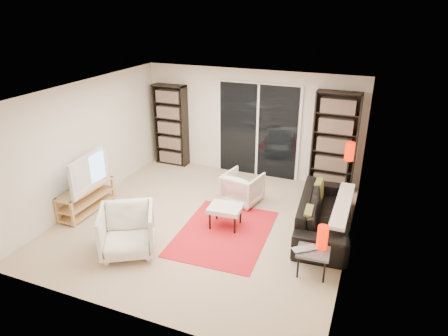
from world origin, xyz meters
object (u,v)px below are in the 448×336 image
(bookshelf_left, at_px, (171,125))
(ottoman, at_px, (225,209))
(armchair_back, at_px, (242,188))
(sofa, at_px, (325,214))
(side_table, at_px, (313,252))
(armchair_front, at_px, (127,231))
(bookshelf_right, at_px, (334,142))
(floor_lamp, at_px, (349,158))
(tv_stand, at_px, (87,198))

(bookshelf_left, relative_size, ottoman, 3.23)
(bookshelf_left, relative_size, armchair_back, 2.81)
(sofa, height_order, ottoman, sofa)
(armchair_back, xyz_separation_m, side_table, (1.72, -1.73, 0.04))
(armchair_front, xyz_separation_m, ottoman, (1.15, 1.31, -0.04))
(bookshelf_right, xyz_separation_m, floor_lamp, (0.37, -0.69, -0.06))
(bookshelf_left, bearing_deg, ottoman, -44.79)
(bookshelf_right, height_order, armchair_front, bookshelf_right)
(armchair_front, height_order, floor_lamp, floor_lamp)
(bookshelf_left, bearing_deg, floor_lamp, -9.28)
(bookshelf_right, distance_m, armchair_front, 4.56)
(bookshelf_left, relative_size, floor_lamp, 1.49)
(ottoman, bearing_deg, armchair_back, 91.65)
(armchair_back, bearing_deg, ottoman, 102.24)
(bookshelf_left, height_order, armchair_back, bookshelf_left)
(bookshelf_left, relative_size, sofa, 0.88)
(armchair_front, bearing_deg, tv_stand, 120.06)
(bookshelf_left, height_order, side_table, bookshelf_left)
(bookshelf_left, bearing_deg, armchair_front, -71.84)
(armchair_front, bearing_deg, side_table, -19.13)
(tv_stand, bearing_deg, sofa, 12.83)
(armchair_back, bearing_deg, armchair_front, 74.66)
(ottoman, height_order, floor_lamp, floor_lamp)
(armchair_back, bearing_deg, bookshelf_right, -128.40)
(armchair_back, distance_m, side_table, 2.44)
(bookshelf_right, distance_m, side_table, 3.15)
(bookshelf_right, relative_size, ottoman, 3.47)
(armchair_back, distance_m, floor_lamp, 2.12)
(bookshelf_left, bearing_deg, side_table, -37.27)
(sofa, height_order, armchair_back, sofa)
(bookshelf_left, distance_m, armchair_back, 2.75)
(armchair_front, bearing_deg, armchair_back, 33.53)
(floor_lamp, bearing_deg, armchair_back, -161.22)
(floor_lamp, bearing_deg, bookshelf_right, 117.94)
(floor_lamp, bearing_deg, sofa, -100.55)
(sofa, distance_m, floor_lamp, 1.30)
(armchair_front, xyz_separation_m, side_table, (2.84, 0.57, -0.03))
(bookshelf_left, relative_size, tv_stand, 1.55)
(bookshelf_right, xyz_separation_m, armchair_back, (-1.53, -1.33, -0.73))
(tv_stand, distance_m, ottoman, 2.72)
(bookshelf_left, xyz_separation_m, ottoman, (2.34, -2.33, -0.63))
(ottoman, xyz_separation_m, floor_lamp, (1.87, 1.64, 0.64))
(armchair_back, relative_size, armchair_front, 0.82)
(tv_stand, distance_m, armchair_back, 3.02)
(tv_stand, xyz_separation_m, sofa, (4.35, 0.99, 0.06))
(sofa, distance_m, armchair_back, 1.75)
(bookshelf_left, xyz_separation_m, sofa, (4.01, -1.79, -0.65))
(bookshelf_right, relative_size, tv_stand, 1.67)
(side_table, bearing_deg, tv_stand, 176.21)
(bookshelf_right, xyz_separation_m, armchair_front, (-2.66, -3.64, -0.66))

